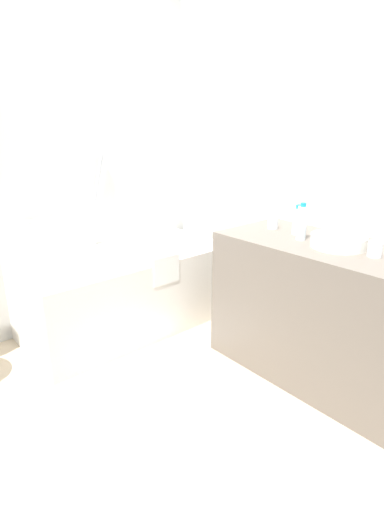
{
  "coord_description": "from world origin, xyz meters",
  "views": [
    {
      "loc": [
        -0.88,
        -1.57,
        1.47
      ],
      "look_at": [
        0.65,
        0.21,
        0.7
      ],
      "focal_mm": 27.59,
      "sensor_mm": 36.0,
      "label": 1
    }
  ],
  "objects": [
    {
      "name": "ground_plane",
      "position": [
        0.0,
        0.0,
        0.0
      ],
      "size": [
        3.81,
        3.81,
        0.0
      ],
      "primitive_type": "plane",
      "color": "#C1AD8E"
    },
    {
      "name": "wall_back_tiled",
      "position": [
        0.0,
        1.27,
        1.28
      ],
      "size": [
        3.21,
        0.1,
        2.57
      ],
      "primitive_type": "cube",
      "color": "silver",
      "rests_on": "ground_plane"
    },
    {
      "name": "wall_right_mirror",
      "position": [
        1.46,
        0.0,
        1.28
      ],
      "size": [
        0.1,
        2.84,
        2.57
      ],
      "primitive_type": "cube",
      "color": "silver",
      "rests_on": "ground_plane"
    },
    {
      "name": "bathtub",
      "position": [
        0.55,
        0.85,
        0.31
      ],
      "size": [
        1.53,
        0.75,
        1.28
      ],
      "color": "white",
      "rests_on": "ground_plane"
    },
    {
      "name": "vanity_counter",
      "position": [
        1.1,
        -0.45,
        0.42
      ],
      "size": [
        0.61,
        1.26,
        0.84
      ],
      "primitive_type": "cube",
      "color": "#6B6056",
      "rests_on": "ground_plane"
    },
    {
      "name": "sink_basin",
      "position": [
        1.08,
        -0.52,
        0.87
      ],
      "size": [
        0.3,
        0.3,
        0.07
      ],
      "primitive_type": "cylinder",
      "color": "white",
      "rests_on": "vanity_counter"
    },
    {
      "name": "sink_faucet",
      "position": [
        1.26,
        -0.52,
        0.87
      ],
      "size": [
        0.11,
        0.15,
        0.07
      ],
      "color": "#9F9FA4",
      "rests_on": "vanity_counter"
    },
    {
      "name": "water_bottle_1",
      "position": [
        1.06,
        -0.29,
        0.94
      ],
      "size": [
        0.06,
        0.06,
        0.22
      ],
      "color": "silver",
      "rests_on": "vanity_counter"
    },
    {
      "name": "water_bottle_2",
      "position": [
        1.15,
        -0.2,
        0.92
      ],
      "size": [
        0.07,
        0.07,
        0.18
      ],
      "color": "silver",
      "rests_on": "vanity_counter"
    },
    {
      "name": "drinking_glass_0",
      "position": [
        1.15,
        -0.02,
        0.88
      ],
      "size": [
        0.07,
        0.07,
        0.09
      ],
      "primitive_type": "cylinder",
      "color": "white",
      "rests_on": "vanity_counter"
    },
    {
      "name": "drinking_glass_1",
      "position": [
        1.07,
        -0.73,
        0.88
      ],
      "size": [
        0.07,
        0.07,
        0.08
      ],
      "primitive_type": "cylinder",
      "color": "white",
      "rests_on": "vanity_counter"
    },
    {
      "name": "bath_mat",
      "position": [
        0.37,
        0.26,
        0.01
      ],
      "size": [
        0.66,
        0.35,
        0.01
      ],
      "primitive_type": "cube",
      "color": "white",
      "rests_on": "ground_plane"
    }
  ]
}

